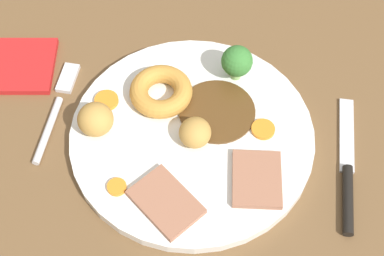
# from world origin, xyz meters

# --- Properties ---
(dining_table) EXTENTS (1.20, 0.84, 0.04)m
(dining_table) POSITION_xyz_m (0.00, 0.00, 0.02)
(dining_table) COLOR brown
(dining_table) RESTS_ON ground
(dinner_plate) EXTENTS (0.29, 0.29, 0.01)m
(dinner_plate) POSITION_xyz_m (-0.02, -0.01, 0.04)
(dinner_plate) COLOR white
(dinner_plate) RESTS_ON dining_table
(gravy_pool) EXTENTS (0.09, 0.09, 0.00)m
(gravy_pool) POSITION_xyz_m (0.00, 0.03, 0.05)
(gravy_pool) COLOR #563819
(gravy_pool) RESTS_ON dinner_plate
(meat_slice_main) EXTENTS (0.09, 0.09, 0.01)m
(meat_slice_main) POSITION_xyz_m (-0.04, -0.11, 0.05)
(meat_slice_main) COLOR #9E664C
(meat_slice_main) RESTS_ON dinner_plate
(meat_slice_under) EXTENTS (0.06, 0.08, 0.01)m
(meat_slice_under) POSITION_xyz_m (0.06, -0.06, 0.05)
(meat_slice_under) COLOR #9E664C
(meat_slice_under) RESTS_ON dinner_plate
(yorkshire_pudding) EXTENTS (0.08, 0.08, 0.02)m
(yorkshire_pudding) POSITION_xyz_m (-0.07, 0.04, 0.06)
(yorkshire_pudding) COLOR #C68938
(yorkshire_pudding) RESTS_ON dinner_plate
(roast_potato_left) EXTENTS (0.06, 0.06, 0.04)m
(roast_potato_left) POSITION_xyz_m (-0.14, -0.02, 0.07)
(roast_potato_left) COLOR #BC8C42
(roast_potato_left) RESTS_ON dinner_plate
(roast_potato_right) EXTENTS (0.04, 0.04, 0.03)m
(roast_potato_right) POSITION_xyz_m (-0.02, -0.02, 0.07)
(roast_potato_right) COLOR #BC8C42
(roast_potato_right) RESTS_ON dinner_plate
(carrot_coin_front) EXTENTS (0.03, 0.03, 0.01)m
(carrot_coin_front) POSITION_xyz_m (-0.14, 0.02, 0.05)
(carrot_coin_front) COLOR orange
(carrot_coin_front) RESTS_ON dinner_plate
(carrot_coin_back) EXTENTS (0.03, 0.03, 0.00)m
(carrot_coin_back) POSITION_xyz_m (0.06, 0.01, 0.05)
(carrot_coin_back) COLOR orange
(carrot_coin_back) RESTS_ON dinner_plate
(carrot_coin_side) EXTENTS (0.02, 0.02, 0.00)m
(carrot_coin_side) POSITION_xyz_m (-0.09, -0.10, 0.05)
(carrot_coin_side) COLOR orange
(carrot_coin_side) RESTS_ON dinner_plate
(broccoli_floret) EXTENTS (0.04, 0.04, 0.05)m
(broccoli_floret) POSITION_xyz_m (0.01, 0.09, 0.08)
(broccoli_floret) COLOR #8CB766
(broccoli_floret) RESTS_ON dinner_plate
(fork) EXTENTS (0.02, 0.15, 0.01)m
(fork) POSITION_xyz_m (-0.20, 0.00, 0.04)
(fork) COLOR silver
(fork) RESTS_ON dining_table
(knife) EXTENTS (0.02, 0.19, 0.01)m
(knife) POSITION_xyz_m (0.16, -0.03, 0.04)
(knife) COLOR black
(knife) RESTS_ON dining_table
(folded_napkin) EXTENTS (0.12, 0.11, 0.01)m
(folded_napkin) POSITION_xyz_m (-0.28, 0.06, 0.04)
(folded_napkin) COLOR red
(folded_napkin) RESTS_ON dining_table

